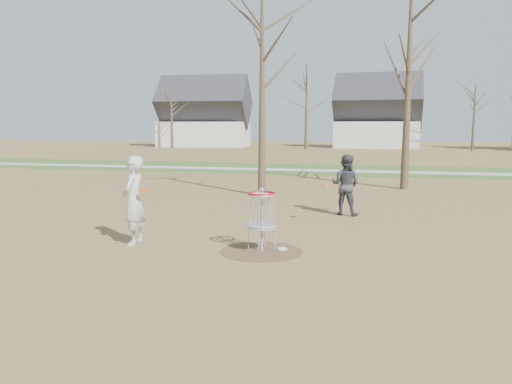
% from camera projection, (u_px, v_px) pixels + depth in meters
% --- Properties ---
extents(ground, '(160.00, 160.00, 0.00)m').
position_uv_depth(ground, '(262.00, 252.00, 10.85)').
color(ground, brown).
rests_on(ground, ground).
extents(green_band, '(160.00, 8.00, 0.01)m').
position_uv_depth(green_band, '(339.00, 170.00, 31.06)').
color(green_band, '#2D5119').
rests_on(green_band, ground).
extents(footpath, '(160.00, 1.50, 0.01)m').
position_uv_depth(footpath, '(338.00, 171.00, 30.09)').
color(footpath, '#9E9E99').
rests_on(footpath, green_band).
extents(dirt_circle, '(1.80, 1.80, 0.01)m').
position_uv_depth(dirt_circle, '(262.00, 251.00, 10.85)').
color(dirt_circle, '#47331E').
rests_on(dirt_circle, ground).
extents(player_standing, '(0.57, 0.79, 2.04)m').
position_uv_depth(player_standing, '(134.00, 201.00, 11.40)').
color(player_standing, '#BBBBBB').
rests_on(player_standing, ground).
extents(player_throwing, '(1.04, 0.90, 1.85)m').
position_uv_depth(player_throwing, '(346.00, 185.00, 15.22)').
color(player_throwing, '#36373B').
rests_on(player_throwing, ground).
extents(disc_grounded, '(0.22, 0.22, 0.02)m').
position_uv_depth(disc_grounded, '(282.00, 249.00, 11.02)').
color(disc_grounded, white).
rests_on(disc_grounded, dirt_circle).
extents(discs_in_play, '(3.88, 3.90, 0.27)m').
position_uv_depth(discs_in_play, '(249.00, 187.00, 12.56)').
color(discs_in_play, orange).
rests_on(discs_in_play, ground).
extents(disc_golf_basket, '(0.64, 0.64, 1.35)m').
position_uv_depth(disc_golf_basket, '(262.00, 210.00, 10.73)').
color(disc_golf_basket, '#9EA3AD').
rests_on(disc_golf_basket, ground).
extents(bare_trees, '(52.62, 44.98, 9.00)m').
position_uv_depth(bare_trees, '(374.00, 96.00, 44.15)').
color(bare_trees, '#382B1E').
rests_on(bare_trees, ground).
extents(houses_row, '(56.51, 10.01, 7.26)m').
position_uv_depth(houses_row, '(397.00, 119.00, 59.92)').
color(houses_row, silver).
rests_on(houses_row, ground).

